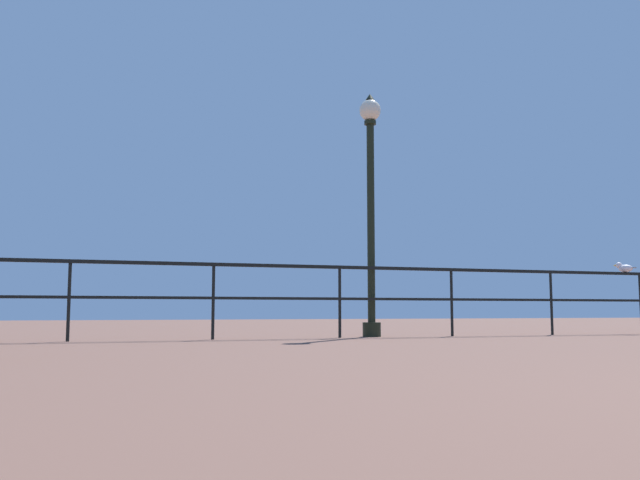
# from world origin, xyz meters

# --- Properties ---
(pier_railing) EXTENTS (20.96, 0.05, 1.07)m
(pier_railing) POSITION_xyz_m (0.00, 9.48, 0.79)
(pier_railing) COLOR black
(pier_railing) RESTS_ON ground_plane
(lamppost_center) EXTENTS (0.34, 0.34, 3.86)m
(lamppost_center) POSITION_xyz_m (-0.34, 9.68, 2.27)
(lamppost_center) COLOR black
(lamppost_center) RESTS_ON ground_plane
(seagull_on_rail) EXTENTS (0.24, 0.36, 0.18)m
(seagull_on_rail) POSITION_xyz_m (4.44, 9.49, 1.16)
(seagull_on_rail) COLOR white
(seagull_on_rail) RESTS_ON pier_railing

